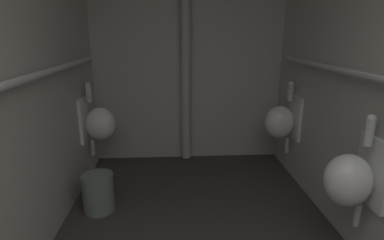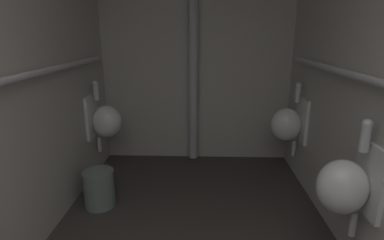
# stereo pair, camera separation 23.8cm
# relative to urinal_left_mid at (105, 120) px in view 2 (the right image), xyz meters

# --- Properties ---
(wall_back) EXTENTS (2.28, 0.06, 2.72)m
(wall_back) POSITION_rel_urinal_left_mid_xyz_m (0.93, 0.55, 0.76)
(wall_back) COLOR #BAB5AA
(wall_back) RESTS_ON ground
(urinal_left_mid) EXTENTS (0.32, 0.30, 0.76)m
(urinal_left_mid) POSITION_rel_urinal_left_mid_xyz_m (0.00, 0.00, 0.00)
(urinal_left_mid) COLOR white
(urinal_right_mid) EXTENTS (0.32, 0.30, 0.76)m
(urinal_right_mid) POSITION_rel_urinal_left_mid_xyz_m (1.87, -1.34, 0.00)
(urinal_right_mid) COLOR white
(urinal_right_far) EXTENTS (0.32, 0.30, 0.76)m
(urinal_right_far) POSITION_rel_urinal_left_mid_xyz_m (1.87, -0.05, 0.00)
(urinal_right_far) COLOR white
(supply_pipe_left) EXTENTS (0.06, 3.13, 0.06)m
(supply_pipe_left) POSITION_rel_urinal_left_mid_xyz_m (-0.09, -1.33, 0.62)
(supply_pipe_left) COLOR #B2B2B2
(supply_pipe_right) EXTENTS (0.06, 3.06, 0.06)m
(supply_pipe_right) POSITION_rel_urinal_left_mid_xyz_m (1.95, -1.35, 0.62)
(supply_pipe_right) COLOR #B2B2B2
(standpipe_back_wall) EXTENTS (0.11, 0.11, 2.67)m
(standpipe_back_wall) POSITION_rel_urinal_left_mid_xyz_m (0.90, 0.44, 0.76)
(standpipe_back_wall) COLOR #B2B2B2
(standpipe_back_wall) RESTS_ON ground
(waste_bin) EXTENTS (0.27, 0.27, 0.33)m
(waste_bin) POSITION_rel_urinal_left_mid_xyz_m (0.11, -0.63, -0.44)
(waste_bin) COLOR slate
(waste_bin) RESTS_ON ground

